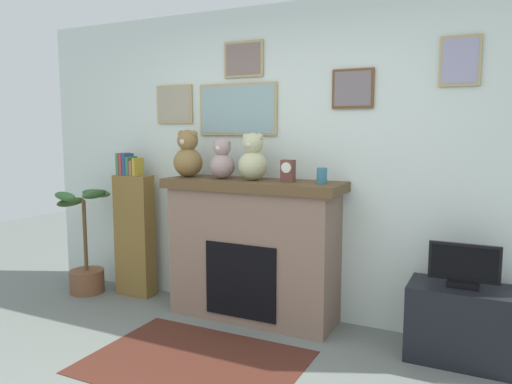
{
  "coord_description": "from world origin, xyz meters",
  "views": [
    {
      "loc": [
        1.56,
        -1.86,
        1.58
      ],
      "look_at": [
        -0.2,
        1.71,
        1.07
      ],
      "focal_mm": 34.54,
      "sensor_mm": 36.0,
      "label": 1
    }
  ],
  "objects": [
    {
      "name": "back_wall",
      "position": [
        -0.0,
        2.0,
        1.31
      ],
      "size": [
        5.2,
        0.15,
        2.6
      ],
      "color": "silver",
      "rests_on": "ground_plane"
    },
    {
      "name": "fireplace",
      "position": [
        -0.22,
        1.71,
        0.59
      ],
      "size": [
        1.5,
        0.51,
        1.17
      ],
      "color": "#826757",
      "rests_on": "ground_plane"
    },
    {
      "name": "bookshelf",
      "position": [
        -1.5,
        1.74,
        0.62
      ],
      "size": [
        0.37,
        0.16,
        1.36
      ],
      "color": "brown",
      "rests_on": "ground_plane"
    },
    {
      "name": "potted_plant",
      "position": [
        -1.98,
        1.58,
        0.39
      ],
      "size": [
        0.45,
        0.49,
        1.01
      ],
      "color": "brown",
      "rests_on": "ground_plane"
    },
    {
      "name": "tv_stand",
      "position": [
        1.4,
        1.64,
        0.26
      ],
      "size": [
        0.7,
        0.4,
        0.52
      ],
      "primitive_type": "cube",
      "color": "black",
      "rests_on": "ground_plane"
    },
    {
      "name": "television",
      "position": [
        1.4,
        1.64,
        0.66
      ],
      "size": [
        0.45,
        0.14,
        0.3
      ],
      "color": "black",
      "rests_on": "tv_stand"
    },
    {
      "name": "area_rug",
      "position": [
        -0.22,
        0.81,
        0.0
      ],
      "size": [
        1.44,
        1.05,
        0.01
      ],
      "primitive_type": "cube",
      "color": "#482219",
      "rests_on": "ground_plane"
    },
    {
      "name": "candle_jar",
      "position": [
        0.37,
        1.69,
        1.23
      ],
      "size": [
        0.08,
        0.08,
        0.12
      ],
      "primitive_type": "cylinder",
      "color": "teal",
      "rests_on": "fireplace"
    },
    {
      "name": "mantel_clock",
      "position": [
        0.09,
        1.69,
        1.26
      ],
      "size": [
        0.1,
        0.08,
        0.17
      ],
      "color": "brown",
      "rests_on": "fireplace"
    },
    {
      "name": "teddy_bear_cream",
      "position": [
        -0.84,
        1.69,
        1.35
      ],
      "size": [
        0.25,
        0.25,
        0.41
      ],
      "color": "olive",
      "rests_on": "fireplace"
    },
    {
      "name": "teddy_bear_tan",
      "position": [
        -0.5,
        1.69,
        1.32
      ],
      "size": [
        0.21,
        0.21,
        0.34
      ],
      "color": "#A58C8A",
      "rests_on": "fireplace"
    },
    {
      "name": "teddy_bear_grey",
      "position": [
        -0.22,
        1.69,
        1.34
      ],
      "size": [
        0.24,
        0.24,
        0.38
      ],
      "color": "#BDBD8F",
      "rests_on": "fireplace"
    }
  ]
}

